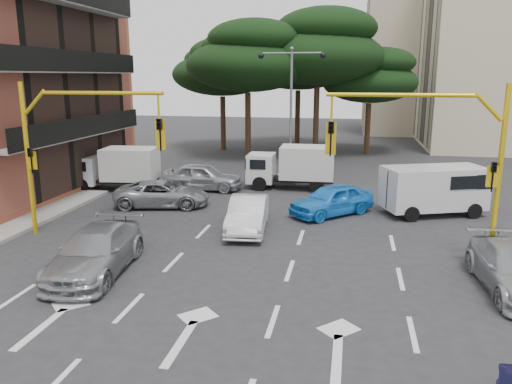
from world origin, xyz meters
TOP-DOWN VIEW (x-y plane):
  - ground at (0.00, 0.00)m, footprint 120.00×120.00m
  - median_strip at (0.00, 16.00)m, footprint 1.40×6.00m
  - apartment_beige_far at (12.95, 44.00)m, footprint 16.20×12.15m
  - pine_left_near at (-3.94, 21.96)m, footprint 9.15×9.15m
  - pine_center at (1.06, 23.96)m, footprint 9.98×9.98m
  - pine_left_far at (-6.94, 25.96)m, footprint 8.32×8.32m
  - pine_right at (5.06, 25.96)m, footprint 7.49×7.49m
  - pine_back at (-0.94, 28.96)m, footprint 9.15×9.15m
  - signal_mast_right at (6.80, 1.99)m, footprint 5.79×0.37m
  - signal_mast_left at (-6.80, 1.99)m, footprint 5.79×0.37m
  - street_lamp_center at (0.00, 16.00)m, footprint 4.16×0.36m
  - car_white_hatch at (-0.24, 4.01)m, footprint 1.87×4.31m
  - car_blue_compact at (3.03, 7.04)m, footprint 4.11×4.07m
  - car_silver_wagon at (-4.11, -1.32)m, footprint 2.50×5.12m
  - car_silver_cross_a at (-5.11, 7.00)m, footprint 4.85×2.96m
  - car_silver_cross_b at (-4.23, 10.84)m, footprint 4.38×1.78m
  - van_white at (7.56, 8.01)m, footprint 4.92×3.50m
  - box_truck_a at (-9.00, 10.00)m, footprint 4.96×2.51m
  - box_truck_b at (0.54, 12.16)m, footprint 4.95×2.19m

SIDE VIEW (x-z plane):
  - ground at x=0.00m, z-range 0.00..0.00m
  - median_strip at x=0.00m, z-range 0.00..0.15m
  - car_silver_cross_a at x=-5.11m, z-range 0.00..1.26m
  - car_white_hatch at x=-0.24m, z-range 0.00..1.38m
  - car_blue_compact at x=3.03m, z-range 0.00..1.41m
  - car_silver_wagon at x=-4.11m, z-range 0.00..1.43m
  - car_silver_cross_b at x=-4.23m, z-range 0.00..1.49m
  - van_white at x=7.56m, z-range 0.00..2.25m
  - box_truck_a at x=-9.00m, z-range 0.00..2.35m
  - box_truck_b at x=0.54m, z-range 0.00..2.41m
  - signal_mast_right at x=6.80m, z-range 0.88..6.88m
  - signal_mast_left at x=-6.80m, z-range 0.88..6.88m
  - street_lamp_center at x=0.00m, z-range 1.54..9.31m
  - pine_right at x=5.06m, z-range 2.03..10.40m
  - pine_left_far at x=-6.94m, z-range 2.26..11.56m
  - pine_left_near at x=-3.94m, z-range 2.49..12.72m
  - pine_back at x=-0.94m, z-range 2.49..12.72m
  - pine_center at x=1.06m, z-range 2.72..13.88m
  - apartment_beige_far at x=12.95m, z-range 0.00..16.70m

